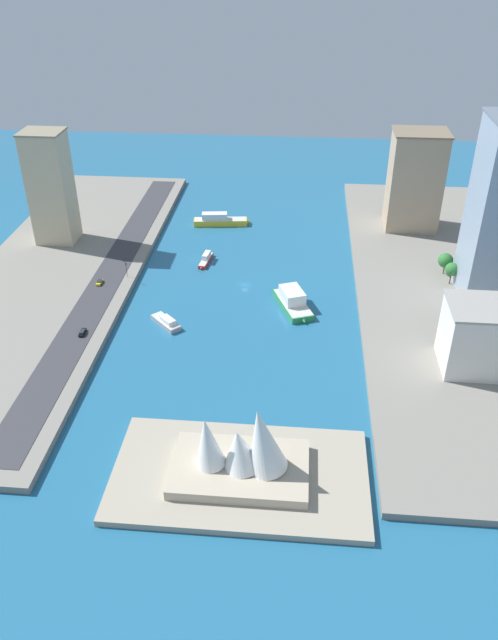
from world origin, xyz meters
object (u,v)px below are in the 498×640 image
Objects in this scene: suv_black at (82,332)px; opera_landmark at (242,452)px; apartment_midrise_tan at (415,181)px; taxi_yellow_cab at (99,282)px; ferry_yellow_fast at (220,220)px; traffic_light_waterfront at (126,267)px; tugboat_red at (206,259)px; hotel_broad_white at (472,336)px; ferry_green_doubledeck at (293,301)px; yacht_sleek_gray at (166,322)px; office_block_beige at (51,188)px.

suv_black is 0.14× the size of opera_landmark.
apartment_midrise_tan is at bearing -111.01° from opera_landmark.
apartment_midrise_tan is 9.57× the size of taxi_yellow_cab.
ferry_yellow_fast is at bearing -120.36° from taxi_yellow_cab.
opera_landmark is at bearing 124.77° from taxi_yellow_cab.
traffic_light_waterfront is 122.64m from opera_landmark.
apartment_midrise_tan reaches higher than taxi_yellow_cab.
tugboat_red is 3.07× the size of suv_black.
tugboat_red is at bearing -145.43° from traffic_light_waterfront.
ferry_yellow_fast is at bearing -49.22° from hotel_broad_white.
ferry_green_doubledeck is 50.52m from yacht_sleek_gray.
hotel_broad_white is at bearing -141.88° from opera_landmark.
office_block_beige is 57.13m from taxi_yellow_cab.
ferry_green_doubledeck is 93.45m from opera_landmark.
ferry_yellow_fast is 95.56m from yacht_sleek_gray.
suv_black is at bearing 71.38° from ferry_yellow_fast.
hotel_broad_white is 89.99m from opera_landmark.
tugboat_red is at bearing -41.75° from ferry_green_doubledeck.
taxi_yellow_cab is at bearing -17.60° from hotel_broad_white.
traffic_light_waterfront is at bearing -143.50° from taxi_yellow_cab.
hotel_broad_white is 0.63× the size of opera_landmark.
hotel_broad_white is 4.80× the size of taxi_yellow_cab.
ferry_yellow_fast is (-0.79, -41.94, 0.87)m from tugboat_red.
office_block_beige reaches higher than taxi_yellow_cab.
ferry_green_doubledeck reaches higher than taxi_yellow_cab.
office_block_beige is at bearing -9.94° from tugboat_red.
traffic_light_waterfront is 0.17× the size of opera_landmark.
yacht_sleek_gray is 41.41m from taxi_yellow_cab.
yacht_sleek_gray is at bearing -64.12° from opera_landmark.
ferry_yellow_fast reaches higher than taxi_yellow_cab.
yacht_sleek_gray is 0.36× the size of opera_landmark.
ferry_yellow_fast is 81.42m from taxi_yellow_cab.
suv_black is (35.54, 65.90, 1.83)m from tugboat_red.
hotel_broad_white is at bearing 158.34° from traffic_light_waterfront.
opera_landmark is (-36.37, 74.96, 8.33)m from yacht_sleek_gray.
office_block_beige is 7.86× the size of traffic_light_waterfront.
ferry_green_doubledeck reaches higher than suv_black.
yacht_sleek_gray is at bearing -155.85° from suv_black.
ferry_green_doubledeck is at bearing -31.82° from hotel_broad_white.
hotel_broad_white is 140.30m from traffic_light_waterfront.
office_block_beige is at bearing -65.26° from suv_black.
office_block_beige is 89.86m from suv_black.
taxi_yellow_cab is at bearing 36.50° from traffic_light_waterfront.
suv_black is (36.33, 107.84, 0.96)m from ferry_yellow_fast.
ferry_green_doubledeck is 86.95m from ferry_yellow_fast.
ferry_yellow_fast is at bearing -94.90° from yacht_sleek_gray.
traffic_light_waterfront reaches higher than taxi_yellow_cab.
hotel_broad_white is at bearing 169.69° from yacht_sleek_gray.
suv_black is at bearing -2.90° from hotel_broad_white.
office_block_beige is at bearing 22.06° from ferry_yellow_fast.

